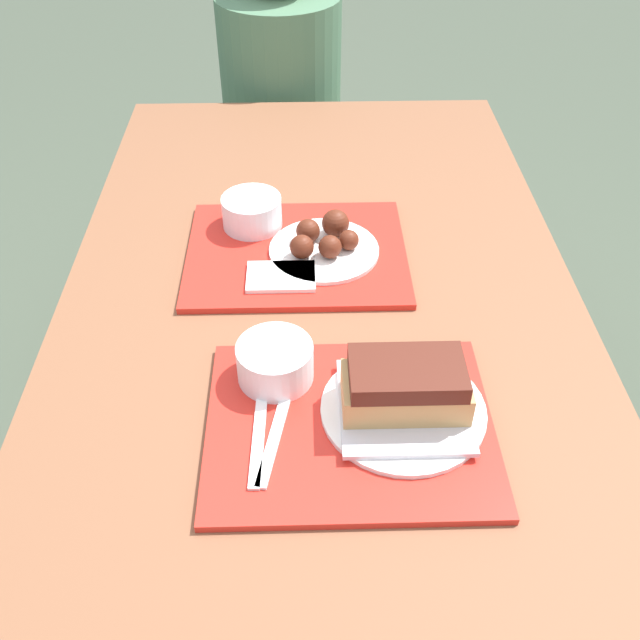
{
  "coord_description": "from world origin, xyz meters",
  "views": [
    {
      "loc": [
        -0.03,
        -0.85,
        1.51
      ],
      "look_at": [
        -0.0,
        -0.0,
        0.78
      ],
      "focal_mm": 40.0,
      "sensor_mm": 36.0,
      "label": 1
    }
  ],
  "objects_px": {
    "brisket_sandwich_plate": "(405,394)",
    "bowl_coleslaw_far": "(252,210)",
    "bowl_coleslaw_near": "(275,360)",
    "wings_plate_far": "(324,242)",
    "person_seated_across": "(281,74)",
    "tray_far": "(297,253)",
    "tray_near": "(350,426)"
  },
  "relations": [
    {
      "from": "brisket_sandwich_plate",
      "to": "person_seated_across",
      "type": "bearing_deg",
      "value": 98.62
    },
    {
      "from": "tray_near",
      "to": "bowl_coleslaw_far",
      "type": "xyz_separation_m",
      "value": [
        -0.16,
        0.5,
        0.04
      ]
    },
    {
      "from": "bowl_coleslaw_near",
      "to": "wings_plate_far",
      "type": "relative_size",
      "value": 0.56
    },
    {
      "from": "tray_near",
      "to": "wings_plate_far",
      "type": "bearing_deg",
      "value": 93.24
    },
    {
      "from": "wings_plate_far",
      "to": "person_seated_across",
      "type": "bearing_deg",
      "value": 96.07
    },
    {
      "from": "tray_far",
      "to": "bowl_coleslaw_far",
      "type": "xyz_separation_m",
      "value": [
        -0.08,
        0.09,
        0.04
      ]
    },
    {
      "from": "bowl_coleslaw_near",
      "to": "person_seated_across",
      "type": "distance_m",
      "value": 1.21
    },
    {
      "from": "bowl_coleslaw_far",
      "to": "wings_plate_far",
      "type": "distance_m",
      "value": 0.16
    },
    {
      "from": "wings_plate_far",
      "to": "bowl_coleslaw_near",
      "type": "bearing_deg",
      "value": -104.33
    },
    {
      "from": "tray_far",
      "to": "bowl_coleslaw_far",
      "type": "bearing_deg",
      "value": 134.46
    },
    {
      "from": "bowl_coleslaw_near",
      "to": "brisket_sandwich_plate",
      "type": "height_order",
      "value": "brisket_sandwich_plate"
    },
    {
      "from": "bowl_coleslaw_far",
      "to": "wings_plate_far",
      "type": "height_order",
      "value": "same"
    },
    {
      "from": "tray_near",
      "to": "bowl_coleslaw_far",
      "type": "bearing_deg",
      "value": 107.5
    },
    {
      "from": "wings_plate_far",
      "to": "bowl_coleslaw_far",
      "type": "bearing_deg",
      "value": 147.26
    },
    {
      "from": "tray_far",
      "to": "bowl_coleslaw_far",
      "type": "distance_m",
      "value": 0.13
    },
    {
      "from": "tray_far",
      "to": "bowl_coleslaw_far",
      "type": "height_order",
      "value": "bowl_coleslaw_far"
    },
    {
      "from": "wings_plate_far",
      "to": "person_seated_across",
      "type": "height_order",
      "value": "person_seated_across"
    },
    {
      "from": "brisket_sandwich_plate",
      "to": "wings_plate_far",
      "type": "bearing_deg",
      "value": 104.19
    },
    {
      "from": "brisket_sandwich_plate",
      "to": "person_seated_across",
      "type": "xyz_separation_m",
      "value": [
        -0.19,
        1.28,
        -0.06
      ]
    },
    {
      "from": "wings_plate_far",
      "to": "person_seated_across",
      "type": "distance_m",
      "value": 0.89
    },
    {
      "from": "brisket_sandwich_plate",
      "to": "bowl_coleslaw_far",
      "type": "bearing_deg",
      "value": 115.95
    },
    {
      "from": "wings_plate_far",
      "to": "tray_far",
      "type": "bearing_deg",
      "value": 178.96
    },
    {
      "from": "bowl_coleslaw_near",
      "to": "wings_plate_far",
      "type": "bearing_deg",
      "value": 75.67
    },
    {
      "from": "tray_near",
      "to": "wings_plate_far",
      "type": "relative_size",
      "value": 1.99
    },
    {
      "from": "tray_near",
      "to": "tray_far",
      "type": "xyz_separation_m",
      "value": [
        -0.07,
        0.42,
        0.0
      ]
    },
    {
      "from": "brisket_sandwich_plate",
      "to": "tray_near",
      "type": "bearing_deg",
      "value": -165.99
    },
    {
      "from": "bowl_coleslaw_near",
      "to": "tray_far",
      "type": "bearing_deg",
      "value": 84.42
    },
    {
      "from": "brisket_sandwich_plate",
      "to": "person_seated_across",
      "type": "distance_m",
      "value": 1.3
    },
    {
      "from": "tray_near",
      "to": "bowl_coleslaw_near",
      "type": "relative_size",
      "value": 3.55
    },
    {
      "from": "tray_far",
      "to": "bowl_coleslaw_near",
      "type": "relative_size",
      "value": 3.55
    },
    {
      "from": "brisket_sandwich_plate",
      "to": "wings_plate_far",
      "type": "height_order",
      "value": "brisket_sandwich_plate"
    },
    {
      "from": "tray_far",
      "to": "person_seated_across",
      "type": "bearing_deg",
      "value": 92.82
    }
  ]
}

